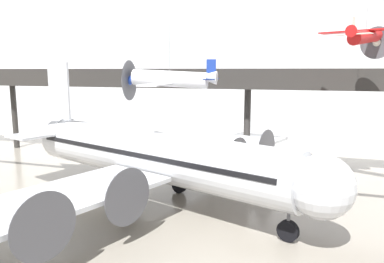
# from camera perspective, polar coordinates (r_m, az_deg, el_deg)

# --- Properties ---
(hangar_back_wall) EXTENTS (140.00, 3.00, 22.78)m
(hangar_back_wall) POSITION_cam_1_polar(r_m,az_deg,el_deg) (49.37, 10.56, 10.76)
(hangar_back_wall) COLOR silver
(hangar_back_wall) RESTS_ON ground
(mezzanine_walkway) EXTENTS (110.00, 3.20, 10.18)m
(mezzanine_walkway) POSITION_cam_1_polar(r_m,az_deg,el_deg) (38.37, 8.29, 6.97)
(mezzanine_walkway) COLOR #2D2B28
(mezzanine_walkway) RESTS_ON ground
(airliner_silver_main) EXTENTS (29.09, 33.96, 10.73)m
(airliner_silver_main) POSITION_cam_1_polar(r_m,az_deg,el_deg) (28.56, -6.44, -3.63)
(airliner_silver_main) COLOR silver
(airliner_silver_main) RESTS_ON ground
(suspended_plane_red_highwing) EXTENTS (6.92, 6.07, 7.65)m
(suspended_plane_red_highwing) POSITION_cam_1_polar(r_m,az_deg,el_deg) (31.19, 24.94, 13.08)
(suspended_plane_red_highwing) COLOR red
(suspended_plane_white_twin) EXTENTS (7.25, 8.90, 10.73)m
(suspended_plane_white_twin) POSITION_cam_1_polar(r_m,az_deg,el_deg) (28.82, -3.39, 7.97)
(suspended_plane_white_twin) COLOR silver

